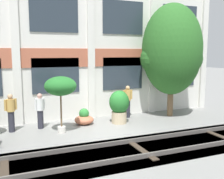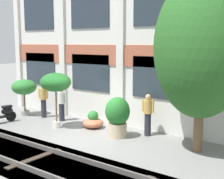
{
  "view_description": "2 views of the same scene",
  "coord_description": "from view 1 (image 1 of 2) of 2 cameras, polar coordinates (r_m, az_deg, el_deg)",
  "views": [
    {
      "loc": [
        -4.03,
        -10.03,
        3.34
      ],
      "look_at": [
        0.57,
        1.23,
        1.63
      ],
      "focal_mm": 42.0,
      "sensor_mm": 36.0,
      "label": 1
    },
    {
      "loc": [
        7.84,
        -8.36,
        3.64
      ],
      "look_at": [
        0.23,
        1.71,
        1.75
      ],
      "focal_mm": 50.0,
      "sensor_mm": 36.0,
      "label": 2
    }
  ],
  "objects": [
    {
      "name": "ground_plane",
      "position": [
        11.31,
        -0.31,
        -9.18
      ],
      "size": [
        80.0,
        80.0,
        0.0
      ],
      "primitive_type": "plane",
      "color": "gray"
    },
    {
      "name": "apartment_facade",
      "position": [
        13.56,
        -4.99,
        11.17
      ],
      "size": [
        14.55,
        0.64,
        8.24
      ],
      "color": "silver",
      "rests_on": "ground"
    },
    {
      "name": "rail_tracks",
      "position": [
        9.38,
        5.11,
        -13.78
      ],
      "size": [
        22.19,
        2.8,
        0.43
      ],
      "color": "#4C473F",
      "rests_on": "ground"
    },
    {
      "name": "broadleaf_tree",
      "position": [
        14.05,
        12.88,
        8.1
      ],
      "size": [
        3.25,
        3.1,
        5.85
      ],
      "color": "brown",
      "rests_on": "ground"
    },
    {
      "name": "potted_plant_low_pan",
      "position": [
        10.96,
        -11.15,
        0.52
      ],
      "size": [
        1.31,
        1.31,
        2.39
      ],
      "color": "beige",
      "rests_on": "ground"
    },
    {
      "name": "potted_plant_glazed_jar",
      "position": [
        12.48,
        1.58,
        -3.47
      ],
      "size": [
        0.96,
        0.96,
        1.57
      ],
      "color": "tan",
      "rests_on": "ground"
    },
    {
      "name": "potted_plant_wide_bowl",
      "position": [
        12.47,
        -6.1,
        -6.25
      ],
      "size": [
        0.9,
        0.9,
        0.75
      ],
      "color": "#B76647",
      "rests_on": "ground"
    },
    {
      "name": "resident_by_doorway",
      "position": [
        11.88,
        -21.15,
        -4.52
      ],
      "size": [
        0.51,
        0.34,
        1.63
      ],
      "rotation": [
        0.0,
        0.0,
        -1.28
      ],
      "color": "#282833",
      "rests_on": "ground"
    },
    {
      "name": "resident_watching_tracks",
      "position": [
        12.02,
        -15.38,
        -4.29
      ],
      "size": [
        0.49,
        0.34,
        1.58
      ],
      "rotation": [
        0.0,
        0.0,
        -1.12
      ],
      "color": "#282833",
      "rests_on": "ground"
    },
    {
      "name": "resident_near_plants",
      "position": [
        13.58,
        3.42,
        -2.39
      ],
      "size": [
        0.53,
        0.34,
        1.67
      ],
      "rotation": [
        0.0,
        0.0,
        -1.55
      ],
      "color": "#282833",
      "rests_on": "ground"
    }
  ]
}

